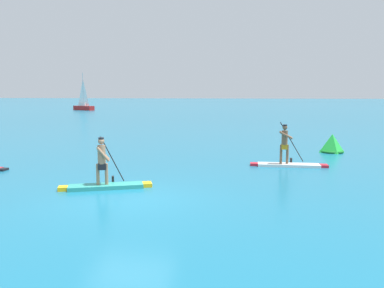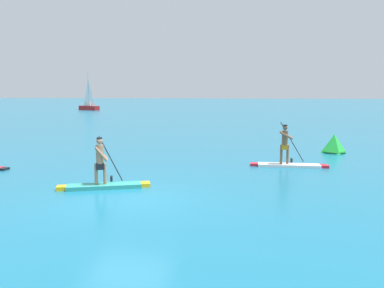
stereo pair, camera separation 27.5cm
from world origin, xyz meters
The scene contains 5 objects.
ground centered at (0.00, 0.00, 0.00)m, with size 440.00×440.00×0.00m, color #196B8C.
paddleboarder_mid_center centered at (-1.25, 1.20, 0.34)m, with size 3.01×1.51×1.73m.
paddleboarder_far_right centered at (5.10, 6.34, 0.37)m, with size 3.33×0.89×1.94m.
race_marker_buoy centered at (7.77, 10.91, 0.43)m, with size 1.24×1.24×1.00m.
sailboat_left_horizon centered at (-28.05, 58.35, 0.93)m, with size 4.64×3.08×6.87m.
Camera 1 is at (3.72, -11.16, 3.19)m, focal length 37.02 mm.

